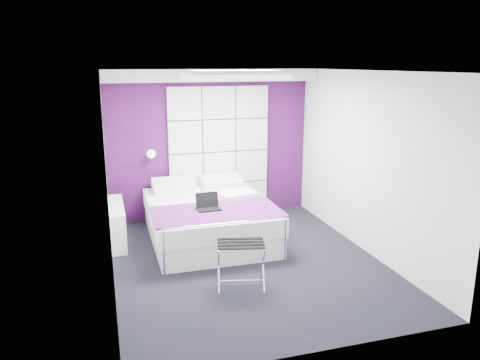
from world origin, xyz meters
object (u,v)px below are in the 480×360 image
Objects in this scene: nightstand at (177,194)px; bed at (208,218)px; luggage_rack at (241,264)px; laptop at (208,205)px; radiator at (117,223)px; wall_lamp at (151,153)px.

bed is at bearing -71.71° from nightstand.
laptop reaches higher than luggage_rack.
radiator is 1.51m from laptop.
wall_lamp is at bearing 119.48° from luggage_rack.
bed reaches higher than luggage_rack.
luggage_rack is at bearing -88.89° from bed.
radiator is 1.28m from nightstand.
radiator reaches higher than nightstand.
wall_lamp is 0.37× the size of nightstand.
luggage_rack is (0.36, -2.67, -0.21)m from nightstand.
wall_lamp is 1.69m from laptop.
wall_lamp is 0.26× the size of luggage_rack.
wall_lamp reaches higher than luggage_rack.
wall_lamp is at bearing 111.32° from laptop.
wall_lamp is at bearing 125.42° from bed.
laptop is (1.28, -0.71, 0.39)m from radiator.
laptop is at bearing -29.01° from radiator.
bed is at bearing 75.62° from laptop.
laptop is at bearing -102.21° from bed.
nightstand is 1.21× the size of laptop.
laptop is (-0.13, 1.25, 0.41)m from luggage_rack.
wall_lamp is 0.07× the size of bed.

